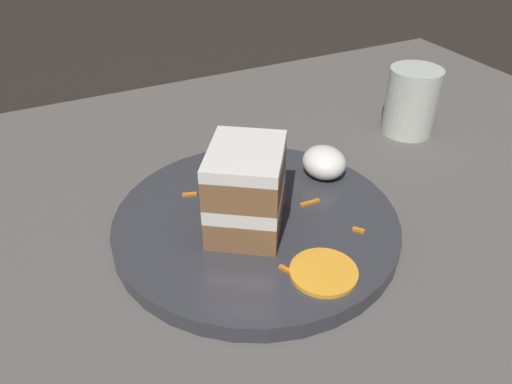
{
  "coord_description": "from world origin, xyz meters",
  "views": [
    {
      "loc": [
        -0.36,
        0.24,
        0.38
      ],
      "look_at": [
        0.02,
        0.05,
        0.09
      ],
      "focal_mm": 35.0,
      "sensor_mm": 36.0,
      "label": 1
    }
  ],
  "objects_px": {
    "cream_dollop": "(324,162)",
    "orange_garnish": "(324,272)",
    "drinking_glass": "(411,106)",
    "cake_slice": "(246,189)",
    "plate": "(256,223)"
  },
  "relations": [
    {
      "from": "cream_dollop",
      "to": "orange_garnish",
      "type": "distance_m",
      "value": 0.17
    },
    {
      "from": "orange_garnish",
      "to": "drinking_glass",
      "type": "bearing_deg",
      "value": -52.83
    },
    {
      "from": "cream_dollop",
      "to": "drinking_glass",
      "type": "relative_size",
      "value": 0.58
    },
    {
      "from": "cream_dollop",
      "to": "drinking_glass",
      "type": "bearing_deg",
      "value": -69.72
    },
    {
      "from": "cake_slice",
      "to": "drinking_glass",
      "type": "distance_m",
      "value": 0.34
    },
    {
      "from": "plate",
      "to": "orange_garnish",
      "type": "relative_size",
      "value": 4.78
    },
    {
      "from": "cake_slice",
      "to": "orange_garnish",
      "type": "relative_size",
      "value": 1.8
    },
    {
      "from": "orange_garnish",
      "to": "cream_dollop",
      "type": "bearing_deg",
      "value": -32.52
    },
    {
      "from": "orange_garnish",
      "to": "drinking_glass",
      "type": "distance_m",
      "value": 0.36
    },
    {
      "from": "cake_slice",
      "to": "drinking_glass",
      "type": "relative_size",
      "value": 1.2
    },
    {
      "from": "plate",
      "to": "cake_slice",
      "type": "distance_m",
      "value": 0.06
    },
    {
      "from": "cream_dollop",
      "to": "cake_slice",
      "type": "bearing_deg",
      "value": 110.58
    },
    {
      "from": "plate",
      "to": "orange_garnish",
      "type": "bearing_deg",
      "value": -170.75
    },
    {
      "from": "cream_dollop",
      "to": "drinking_glass",
      "type": "xyz_separation_m",
      "value": [
        0.07,
        -0.19,
        0.0
      ]
    },
    {
      "from": "plate",
      "to": "cream_dollop",
      "type": "height_order",
      "value": "cream_dollop"
    }
  ]
}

